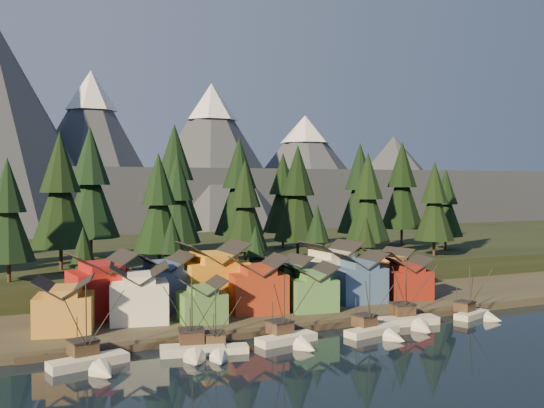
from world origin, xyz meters
name	(u,v)px	position (x,y,z in m)	size (l,w,h in m)	color
ground	(335,359)	(0.00, 0.00, 0.00)	(500.00, 500.00, 0.00)	black
shore_strip	(232,301)	(0.00, 40.00, 0.75)	(400.00, 50.00, 1.50)	#363127
hillside	(167,260)	(0.00, 90.00, 3.00)	(420.00, 100.00, 6.00)	black
dock	(283,328)	(0.00, 16.50, 0.50)	(80.00, 4.00, 1.00)	#3F372D
mountain_ridge	(89,178)	(-4.20, 213.59, 26.06)	(560.00, 190.00, 90.00)	#434856
boat_0	(92,352)	(-30.81, 9.08, 2.20)	(10.93, 11.47, 11.78)	beige
boat_1	(193,339)	(-17.29, 9.04, 2.42)	(9.57, 10.21, 11.99)	beige
boat_2	(217,343)	(-14.15, 8.11, 1.78)	(9.58, 10.09, 9.81)	white
boat_3	(291,330)	(-2.29, 8.99, 2.16)	(10.14, 10.74, 11.36)	white
boat_4	(377,323)	(12.20, 7.89, 2.00)	(10.11, 10.68, 10.80)	silver
boat_5	(411,312)	(21.10, 11.04, 2.32)	(11.04, 11.75, 12.30)	silver
boat_6	(476,307)	(35.04, 10.84, 2.08)	(8.35, 8.90, 10.34)	silver
house_front_0	(64,304)	(-32.75, 23.94, 5.85)	(9.75, 9.40, 8.28)	#C28532
house_front_1	(139,291)	(-21.01, 26.54, 6.42)	(10.54, 10.26, 9.36)	white
house_front_2	(202,299)	(-11.77, 22.41, 5.15)	(7.47, 7.52, 6.94)	#518146
house_front_3	(256,282)	(-0.68, 26.03, 6.57)	(10.51, 10.12, 9.65)	#992F17
house_front_4	(311,286)	(8.71, 23.36, 5.71)	(8.94, 9.46, 8.02)	#4D8649
house_front_5	(358,276)	(20.23, 26.06, 6.41)	(9.54, 8.80, 9.35)	#3D5C91
house_front_6	(407,276)	(30.70, 25.02, 5.73)	(9.47, 9.13, 8.06)	maroon
house_back_0	(101,283)	(-26.05, 32.45, 7.16)	(11.09, 10.76, 10.78)	maroon
house_back_1	(163,280)	(-15.24, 33.78, 6.76)	(9.54, 9.64, 10.03)	#3D5990
house_back_2	(213,273)	(-6.43, 32.44, 7.65)	(11.15, 10.26, 11.70)	orange
house_back_3	(284,279)	(6.83, 30.54, 6.09)	(9.74, 8.96, 8.73)	#477B42
house_back_4	(331,267)	(18.63, 33.66, 7.10)	(10.37, 10.01, 10.66)	beige
house_back_5	(388,269)	(32.10, 33.17, 6.07)	(9.44, 9.51, 8.70)	#A4713A
tree_hill_2	(8,214)	(-40.00, 48.00, 18.34)	(9.69, 9.69, 22.58)	#332319
tree_hill_3	(60,194)	(-30.00, 60.00, 21.58)	(12.23, 12.23, 28.50)	#332319
tree_hill_4	(90,187)	(-22.00, 75.00, 23.06)	(13.39, 13.39, 31.19)	#332319
tree_hill_5	(159,207)	(-12.00, 50.00, 19.14)	(10.32, 10.32, 24.04)	#332319
tree_hill_6	(177,202)	(-4.00, 65.00, 19.57)	(10.66, 10.66, 24.83)	#332319
tree_hill_7	(245,209)	(6.00, 48.00, 18.49)	(9.81, 9.81, 22.85)	#332319
tree_hill_8	(239,190)	(14.00, 72.00, 22.15)	(12.68, 12.68, 29.54)	#332319
tree_hill_9	(298,197)	(22.00, 55.00, 20.64)	(11.50, 11.50, 26.78)	#332319
tree_hill_10	(283,196)	(30.00, 80.00, 20.38)	(11.29, 11.29, 26.31)	#332319
tree_hill_11	(368,201)	(38.00, 50.00, 19.76)	(10.80, 10.80, 25.17)	#332319
tree_hill_12	(360,191)	(46.00, 66.00, 21.66)	(12.30, 12.30, 28.65)	#332319
tree_hill_13	(434,204)	(56.00, 48.00, 18.69)	(9.97, 9.97, 23.21)	#332319
tree_hill_14	(402,189)	(64.00, 72.00, 22.29)	(12.79, 12.79, 29.79)	#332319
tree_hill_15	(175,182)	(0.00, 82.00, 24.14)	(14.24, 14.24, 33.17)	#332319
tree_hill_17	(446,205)	(68.00, 58.00, 17.90)	(9.35, 9.35, 21.78)	#332319
tree_shore_0	(83,264)	(-28.00, 40.00, 9.56)	(6.34, 6.34, 14.77)	#332319
tree_shore_1	(172,255)	(-12.00, 40.00, 10.45)	(7.04, 7.04, 16.40)	#332319
tree_shore_2	(255,257)	(5.00, 40.00, 9.09)	(5.97, 5.97, 13.90)	#332319
tree_shore_3	(317,243)	(19.00, 40.00, 11.31)	(7.71, 7.71, 17.96)	#332319
tree_shore_4	(366,248)	(31.00, 40.00, 9.85)	(6.57, 6.57, 15.30)	#332319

